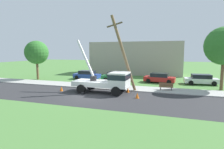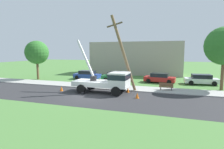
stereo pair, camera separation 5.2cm
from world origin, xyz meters
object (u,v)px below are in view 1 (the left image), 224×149
at_px(utility_truck, 108,80).
at_px(roadside_tree_far, 37,53).
at_px(traffic_cone_behind, 61,89).
at_px(leaning_utility_pole, 123,53).
at_px(traffic_cone_curbside, 128,90).
at_px(parked_sedan_blue, 87,75).
at_px(parked_sedan_green, 116,77).
at_px(park_bench, 166,87).
at_px(parked_sedan_white, 201,79).
at_px(parked_sedan_red, 160,78).
at_px(roadside_tree_near, 224,46).
at_px(traffic_cone_ahead, 137,95).

bearing_deg(utility_truck, roadside_tree_far, 157.63).
bearing_deg(traffic_cone_behind, leaning_utility_pole, 17.88).
distance_m(utility_truck, traffic_cone_curbside, 2.49).
distance_m(parked_sedan_blue, parked_sedan_green, 5.23).
distance_m(leaning_utility_pole, park_bench, 6.43).
relative_size(parked_sedan_blue, parked_sedan_white, 0.98).
bearing_deg(parked_sedan_red, roadside_tree_near, -22.67).
bearing_deg(parked_sedan_white, parked_sedan_red, -176.91).
height_order(leaning_utility_pole, parked_sedan_blue, leaning_utility_pole).
xyz_separation_m(roadside_tree_near, roadside_tree_far, (-26.69, 0.17, -0.82)).
height_order(parked_sedan_blue, park_bench, parked_sedan_blue).
xyz_separation_m(leaning_utility_pole, parked_sedan_red, (3.54, 7.43, -3.73)).
height_order(parked_sedan_red, park_bench, parked_sedan_red).
height_order(leaning_utility_pole, parked_sedan_green, leaning_utility_pole).
bearing_deg(parked_sedan_red, parked_sedan_green, -174.72).
height_order(traffic_cone_ahead, parked_sedan_green, parked_sedan_green).
bearing_deg(parked_sedan_white, leaning_utility_pole, -139.78).
bearing_deg(utility_truck, parked_sedan_red, 61.25).
xyz_separation_m(leaning_utility_pole, traffic_cone_behind, (-6.84, -2.21, -4.16)).
height_order(parked_sedan_red, parked_sedan_white, same).
height_order(utility_truck, parked_sedan_white, utility_truck).
height_order(parked_sedan_blue, parked_sedan_green, same).
xyz_separation_m(traffic_cone_curbside, parked_sedan_green, (-3.66, 7.33, 0.43)).
distance_m(parked_sedan_blue, park_bench, 14.03).
bearing_deg(parked_sedan_green, parked_sedan_white, 4.27).
bearing_deg(parked_sedan_blue, traffic_cone_curbside, -41.52).
height_order(parked_sedan_red, roadside_tree_near, roadside_tree_near).
distance_m(parked_sedan_red, roadside_tree_far, 19.83).
relative_size(traffic_cone_curbside, park_bench, 0.35).
distance_m(utility_truck, traffic_cone_behind, 5.68).
relative_size(traffic_cone_curbside, parked_sedan_blue, 0.13).
bearing_deg(leaning_utility_pole, utility_truck, -132.66).
bearing_deg(park_bench, traffic_cone_curbside, -150.11).
bearing_deg(roadside_tree_near, parked_sedan_red, 157.33).
bearing_deg(roadside_tree_far, traffic_cone_behind, -37.02).
xyz_separation_m(traffic_cone_ahead, traffic_cone_curbside, (-1.50, 2.29, 0.00)).
relative_size(leaning_utility_pole, traffic_cone_behind, 15.48).
distance_m(traffic_cone_behind, parked_sedan_green, 9.84).
height_order(utility_truck, parked_sedan_red, utility_truck).
bearing_deg(traffic_cone_behind, parked_sedan_green, 66.79).
height_order(traffic_cone_behind, parked_sedan_blue, parked_sedan_blue).
xyz_separation_m(utility_truck, parked_sedan_white, (10.46, 9.16, -0.70)).
distance_m(roadside_tree_near, roadside_tree_far, 26.70).
bearing_deg(parked_sedan_blue, parked_sedan_red, 0.39).
height_order(traffic_cone_curbside, parked_sedan_white, parked_sedan_white).
height_order(utility_truck, roadside_tree_far, roadside_tree_far).
bearing_deg(roadside_tree_near, parked_sedan_white, 118.16).
relative_size(traffic_cone_behind, park_bench, 0.35).
bearing_deg(park_bench, traffic_cone_ahead, -118.75).
bearing_deg(parked_sedan_green, roadside_tree_near, -10.17).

